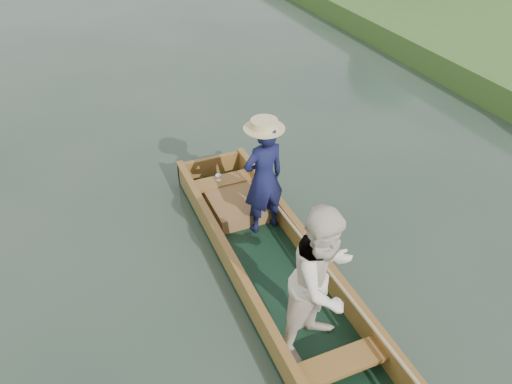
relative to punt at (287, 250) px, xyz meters
name	(u,v)px	position (x,y,z in m)	size (l,w,h in m)	color
ground	(274,278)	(-0.05, 0.22, -0.65)	(120.00, 120.00, 0.00)	#283D30
punt	(287,250)	(0.00, 0.00, 0.00)	(1.12, 5.11, 1.88)	black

